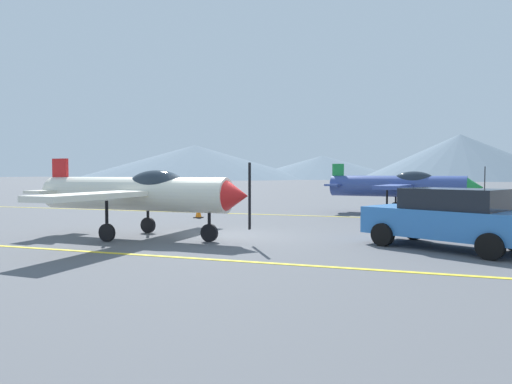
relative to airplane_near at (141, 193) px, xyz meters
name	(u,v)px	position (x,y,z in m)	size (l,w,h in m)	color
ground_plane	(219,238)	(2.35, 0.68, -1.42)	(400.00, 400.00, 0.00)	#54565B
apron_line_near	(166,257)	(2.35, -2.66, -1.42)	(80.00, 0.16, 0.01)	yellow
apron_line_far	(285,215)	(2.35, 8.92, -1.42)	(80.00, 0.16, 0.01)	yellow
airplane_near	(141,193)	(0.00, 0.00, 0.00)	(7.31, 8.42, 2.52)	silver
airplane_mid	(401,186)	(7.66, 11.18, 0.00)	(7.37, 8.43, 2.52)	#33478C
car_sedan	(449,217)	(8.99, 0.78, -0.58)	(4.64, 3.65, 1.62)	#3372BF
traffic_cone_front	(198,212)	(-1.06, 6.39, -1.13)	(0.36, 0.36, 0.59)	black
hill_left	(195,162)	(-62.33, 132.48, 4.45)	(81.51, 81.51, 11.73)	slate
hill_centerleft	(322,167)	(-21.44, 153.39, 2.76)	(59.87, 59.87, 8.36)	slate
hill_centerright	(460,157)	(22.61, 134.23, 5.30)	(59.29, 59.29, 13.45)	slate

